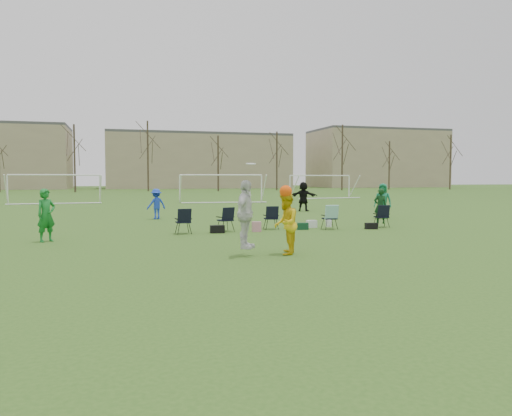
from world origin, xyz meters
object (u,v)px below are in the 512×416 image
object	(u,v)px
fielder_green_near	(46,215)
fielder_green_far	(383,201)
fielder_black	(303,196)
goal_mid	(221,180)
center_contest	(266,218)
fielder_blue	(156,204)
goal_left	(55,181)
goal_right	(320,180)

from	to	relation	value
fielder_green_near	fielder_green_far	xyz separation A→B (m)	(15.86, 5.73, 0.04)
fielder_black	goal_mid	world-z (taller)	goal_mid
center_contest	fielder_blue	bearing A→B (deg)	98.60
goal_left	goal_mid	distance (m)	14.14
goal_right	goal_left	bearing A→B (deg)	-179.25
center_contest	goal_mid	xyz separation A→B (m)	(4.99, 30.35, 0.90)
fielder_green_far	fielder_green_near	bearing A→B (deg)	-123.97
fielder_green_near	goal_right	size ratio (longest dim) A/B	0.24
fielder_green_far	goal_left	xyz separation A→B (m)	(-18.63, 21.82, 1.00)
fielder_blue	fielder_black	size ratio (longest dim) A/B	0.83
fielder_green_far	goal_left	world-z (taller)	goal_left
fielder_black	goal_left	bearing A→B (deg)	-11.10
fielder_green_far	goal_mid	xyz separation A→B (m)	(-4.63, 19.82, 1.00)
fielder_green_near	goal_right	xyz separation A→B (m)	(23.22, 31.56, 1.04)
fielder_green_near	fielder_green_far	world-z (taller)	fielder_green_far
fielder_blue	center_contest	xyz separation A→B (m)	(1.99, -13.16, 0.23)
fielder_green_near	fielder_blue	size ratio (longest dim) A/B	1.13
fielder_green_near	fielder_black	bearing A→B (deg)	3.25
fielder_black	center_contest	distance (m)	18.62
goal_left	goal_right	size ratio (longest dim) A/B	1.01
fielder_green_near	goal_mid	xyz separation A→B (m)	(11.22, 25.56, 1.04)
fielder_black	goal_left	size ratio (longest dim) A/B	0.26
fielder_black	goal_right	size ratio (longest dim) A/B	0.26
fielder_green_near	goal_mid	bearing A→B (deg)	28.18
goal_right	center_contest	bearing A→B (deg)	-123.05
fielder_blue	goal_right	bearing A→B (deg)	-149.99
fielder_green_far	center_contest	world-z (taller)	center_contest
fielder_green_far	fielder_black	bearing A→B (deg)	143.35
fielder_green_far	goal_mid	distance (m)	20.38
fielder_green_far	center_contest	size ratio (longest dim) A/B	0.73
fielder_green_near	fielder_green_far	bearing A→B (deg)	-18.23
goal_left	goal_mid	size ratio (longest dim) A/B	1.00
goal_mid	fielder_blue	bearing A→B (deg)	-108.10
fielder_green_near	goal_left	distance (m)	27.72
center_contest	goal_left	world-z (taller)	center_contest
center_contest	fielder_black	bearing A→B (deg)	65.84
goal_left	goal_right	world-z (taller)	same
goal_left	goal_right	distance (m)	26.31
goal_right	fielder_black	bearing A→B (deg)	-123.82
fielder_green_near	fielder_green_far	size ratio (longest dim) A/B	0.96
fielder_blue	center_contest	size ratio (longest dim) A/B	0.62
fielder_green_near	goal_left	bearing A→B (deg)	57.65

